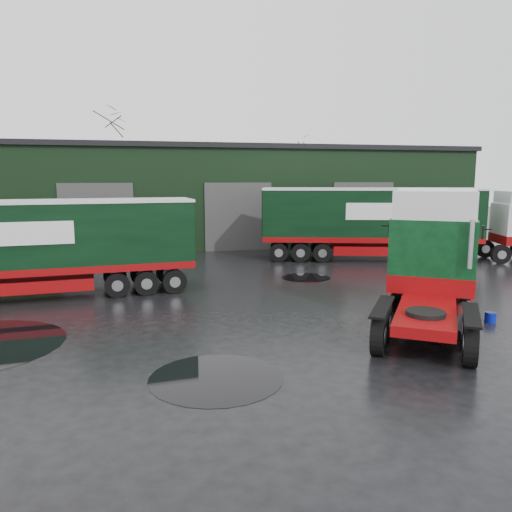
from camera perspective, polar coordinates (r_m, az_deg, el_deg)
The scene contains 10 objects.
ground at distance 16.04m, azimuth 1.14°, elevation -6.62°, with size 100.00×100.00×0.00m, color black.
warehouse at distance 35.45m, azimuth -4.04°, elevation 7.10°, with size 32.40×12.40×6.30m.
hero_tractor at distance 14.45m, azimuth 19.29°, elevation -0.80°, with size 2.71×6.38×3.96m, color #083315, non-canonical shape.
trailer_left at distance 19.57m, azimuth -23.98°, elevation 0.75°, with size 2.33×11.41×3.54m, color silver, non-canonical shape.
lorry_right at distance 26.86m, azimuth 12.84°, elevation 3.62°, with size 2.51×14.47×3.80m, color silver, non-canonical shape.
wash_bucket at distance 16.64m, azimuth 25.21°, elevation -6.37°, with size 0.33×0.33×0.31m, color #07169C.
tree_back_a at distance 44.97m, azimuth -16.51°, elevation 9.19°, with size 4.40×4.40×9.50m, color black, non-canonical shape.
tree_back_b at distance 47.05m, azimuth 3.60°, elevation 8.29°, with size 4.40×4.40×7.50m, color black, non-canonical shape.
puddle_0 at distance 11.17m, azimuth -4.59°, elevation -13.74°, with size 2.94×2.94×0.01m, color black.
puddle_1 at distance 21.76m, azimuth 5.74°, elevation -2.48°, with size 2.09×2.09×0.01m, color black.
Camera 1 is at (-3.97, -14.93, 4.32)m, focal length 35.00 mm.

